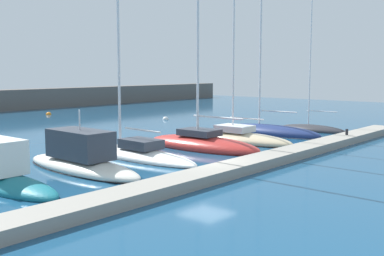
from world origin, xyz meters
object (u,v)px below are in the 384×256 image
Objects in this scene: motorboat_teal_third at (1,175)px; sailboat_red_sixth at (202,143)px; sailboat_sand_seventh at (238,138)px; sailboat_charcoal_ninth at (312,129)px; mooring_buoy_white at (166,120)px; sailboat_navy_eighth at (268,131)px; dock_bollard at (347,132)px; motorboat_ivory_fourth at (81,160)px; sailboat_white_fifth at (135,152)px; mooring_buoy_orange at (49,115)px.

sailboat_red_sixth is (14.14, -0.21, -0.17)m from motorboat_teal_third.
sailboat_red_sixth is 1.12× the size of sailboat_sand_seventh.
mooring_buoy_white is (-1.23, 16.32, -0.15)m from sailboat_charcoal_ninth.
sailboat_sand_seventh reaches higher than sailboat_charcoal_ninth.
sailboat_navy_eighth reaches higher than sailboat_charcoal_ninth.
dock_bollard is (0.15, -6.56, 0.43)m from sailboat_navy_eighth.
motorboat_ivory_fourth reaches higher than mooring_buoy_white.
sailboat_white_fifth reaches higher than dock_bollard.
motorboat_teal_third is 27.67m from sailboat_charcoal_ninth.
mooring_buoy_white is 1.47× the size of dock_bollard.
motorboat_teal_third is at bearing 98.23° from sailboat_white_fifth.
sailboat_charcoal_ninth is 31.34m from mooring_buoy_orange.
motorboat_teal_third is 0.58× the size of sailboat_charcoal_ninth.
sailboat_white_fifth reaches higher than sailboat_red_sixth.
mooring_buoy_white is 15.23m from mooring_buoy_orange.
mooring_buoy_white is at bearing -54.33° from motorboat_ivory_fourth.
sailboat_red_sixth is at bearing -99.55° from sailboat_white_fifth.
motorboat_teal_third is 0.87× the size of motorboat_ivory_fourth.
mooring_buoy_orange is at bearing -15.47° from sailboat_red_sixth.
motorboat_teal_third is 0.46× the size of sailboat_red_sixth.
sailboat_navy_eighth is (14.18, -0.73, 0.02)m from sailboat_white_fifth.
sailboat_sand_seventh is at bearing -96.17° from mooring_buoy_orange.
sailboat_charcoal_ninth reaches higher than motorboat_teal_third.
sailboat_navy_eighth is at bearing -102.25° from mooring_buoy_white.
sailboat_navy_eighth is at bearing 67.95° from sailboat_charcoal_ninth.
mooring_buoy_orange is 1.47× the size of dock_bollard.
motorboat_ivory_fourth is 20.60× the size of dock_bollard.
sailboat_navy_eighth reaches higher than sailboat_sand_seventh.
motorboat_teal_third is at bearing 87.94° from sailboat_sand_seventh.
sailboat_charcoal_ninth is at bearing -96.81° from sailboat_red_sixth.
mooring_buoy_orange is 35.72m from dock_bollard.
motorboat_ivory_fourth is 0.53× the size of sailboat_red_sixth.
sailboat_navy_eighth reaches higher than dock_bollard.
mooring_buoy_white is (26.39, 14.86, -0.54)m from motorboat_teal_third.
sailboat_sand_seventh reaches higher than mooring_buoy_orange.
motorboat_teal_third reaches higher than dock_bollard.
mooring_buoy_orange is at bearing 9.44° from sailboat_charcoal_ninth.
motorboat_teal_third is at bearing 93.69° from motorboat_ivory_fourth.
sailboat_navy_eighth is at bearing -90.29° from motorboat_teal_third.
motorboat_ivory_fourth is at bearing -88.77° from motorboat_teal_third.
mooring_buoy_white is (21.89, 14.71, -0.57)m from motorboat_ivory_fourth.
sailboat_red_sixth is at bearing -129.10° from mooring_buoy_white.
sailboat_sand_seventh is at bearing -92.01° from sailboat_red_sixth.
motorboat_teal_third is 0.44× the size of sailboat_navy_eighth.
mooring_buoy_orange is (-1.73, 29.11, -0.31)m from sailboat_navy_eighth.
sailboat_white_fifth is at bearing 153.03° from dock_bollard.
sailboat_red_sixth is 9.07m from sailboat_navy_eighth.
sailboat_red_sixth reaches higher than mooring_buoy_white.
motorboat_ivory_fourth is 0.51× the size of sailboat_navy_eighth.
sailboat_white_fifth reaches higher than motorboat_ivory_fourth.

